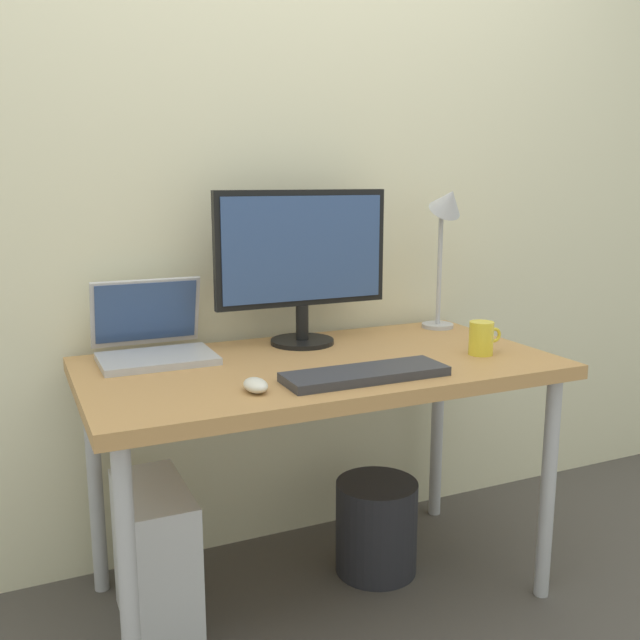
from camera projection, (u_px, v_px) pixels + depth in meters
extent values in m
plane|color=#4C4742|center=(320.00, 591.00, 2.16)|extent=(6.00, 6.00, 0.00)
cube|color=beige|center=(267.00, 160.00, 2.27)|extent=(4.40, 0.04, 2.60)
cube|color=#B7844C|center=(320.00, 368.00, 2.02)|extent=(1.33, 0.70, 0.04)
cylinder|color=#B2B2B7|center=(128.00, 585.00, 1.58)|extent=(0.04, 0.04, 0.69)
cylinder|color=#B2B2B7|center=(548.00, 489.00, 2.07)|extent=(0.04, 0.04, 0.69)
cylinder|color=#B2B2B7|center=(95.00, 484.00, 2.10)|extent=(0.04, 0.04, 0.69)
cylinder|color=#B2B2B7|center=(437.00, 426.00, 2.59)|extent=(0.04, 0.04, 0.69)
cylinder|color=black|center=(302.00, 341.00, 2.22)|extent=(0.20, 0.20, 0.01)
cylinder|color=black|center=(302.00, 322.00, 2.21)|extent=(0.04, 0.04, 0.11)
cube|color=black|center=(302.00, 248.00, 2.16)|extent=(0.56, 0.03, 0.36)
cube|color=#334C7F|center=(304.00, 249.00, 2.15)|extent=(0.52, 0.01, 0.32)
cube|color=#B2B2B7|center=(157.00, 359.00, 2.00)|extent=(0.32, 0.22, 0.02)
cube|color=#B2B2B7|center=(146.00, 312.00, 2.10)|extent=(0.32, 0.07, 0.21)
cube|color=#334C7F|center=(146.00, 312.00, 2.09)|extent=(0.30, 0.06, 0.18)
cylinder|color=#B2B2B7|center=(438.00, 325.00, 2.46)|extent=(0.11, 0.11, 0.01)
cylinder|color=#B2B2B7|center=(439.00, 267.00, 2.42)|extent=(0.02, 0.02, 0.40)
cone|color=#B2B2B7|center=(449.00, 201.00, 2.34)|extent=(0.11, 0.14, 0.13)
cube|color=#333338|center=(365.00, 374.00, 1.83)|extent=(0.44, 0.14, 0.02)
ellipsoid|color=silver|center=(256.00, 385.00, 1.72)|extent=(0.06, 0.09, 0.03)
cylinder|color=yellow|center=(481.00, 338.00, 2.08)|extent=(0.07, 0.07, 0.10)
torus|color=yellow|center=(494.00, 335.00, 2.10)|extent=(0.05, 0.01, 0.05)
cube|color=silver|center=(156.00, 559.00, 1.94)|extent=(0.18, 0.36, 0.42)
cylinder|color=#232328|center=(376.00, 526.00, 2.25)|extent=(0.26, 0.26, 0.30)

